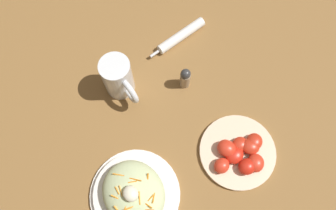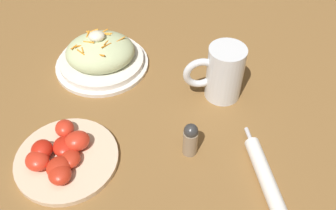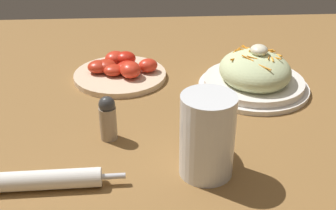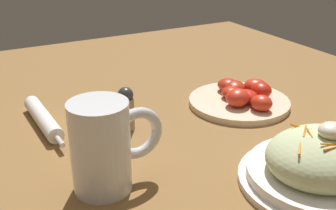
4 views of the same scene
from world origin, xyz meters
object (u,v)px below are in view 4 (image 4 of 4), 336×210
salad_plate (322,164)px  tomato_plate (242,97)px  salt_shaker (126,108)px  napkin_roll (43,119)px  beer_mug (103,151)px

salad_plate → tomato_plate: size_ratio=1.13×
tomato_plate → salt_shaker: salt_shaker is taller
salad_plate → tomato_plate: bearing=74.5°
napkin_roll → tomato_plate: 0.40m
beer_mug → napkin_roll: bearing=96.9°
tomato_plate → salt_shaker: (-0.26, 0.01, 0.03)m
salad_plate → salt_shaker: (-0.18, 0.30, 0.01)m
salad_plate → tomato_plate: (0.08, 0.29, -0.02)m
napkin_roll → salt_shaker: 0.16m
beer_mug → salt_shaker: size_ratio=1.69×
beer_mug → salt_shaker: (0.10, 0.16, -0.02)m
napkin_roll → salt_shaker: salt_shaker is taller
napkin_roll → salt_shaker: bearing=-33.3°
napkin_roll → tomato_plate: size_ratio=0.99×
salad_plate → napkin_roll: salad_plate is taller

